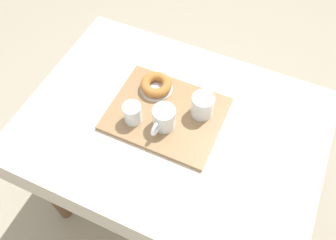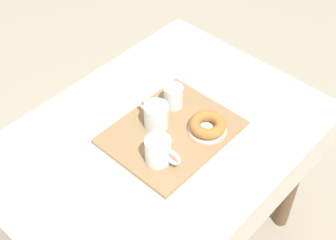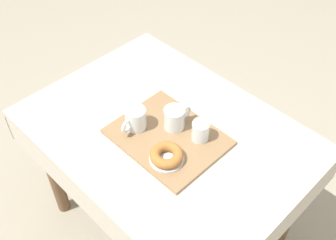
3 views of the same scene
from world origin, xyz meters
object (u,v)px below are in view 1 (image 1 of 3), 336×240
at_px(tea_mug_left, 202,105).
at_px(water_glass_near, 133,114).
at_px(dining_table, 171,139).
at_px(serving_tray, 166,114).
at_px(sugar_donut_left, 156,85).
at_px(donut_plate_left, 156,88).
at_px(tea_mug_right, 164,119).

distance_m(tea_mug_left, water_glass_near, 0.26).
bearing_deg(dining_table, water_glass_near, -158.52).
distance_m(serving_tray, sugar_donut_left, 0.12).
height_order(serving_tray, tea_mug_left, tea_mug_left).
relative_size(water_glass_near, donut_plate_left, 0.62).
height_order(dining_table, tea_mug_left, tea_mug_left).
relative_size(dining_table, tea_mug_right, 8.97).
xyz_separation_m(tea_mug_left, tea_mug_right, (-0.11, -0.11, 0.00)).
relative_size(dining_table, serving_tray, 2.66).
bearing_deg(water_glass_near, serving_tray, 39.09).
relative_size(tea_mug_right, donut_plate_left, 0.96).
bearing_deg(dining_table, tea_mug_right, -123.54).
bearing_deg(tea_mug_left, sugar_donut_left, 171.39).
relative_size(tea_mug_left, tea_mug_right, 1.00).
distance_m(water_glass_near, donut_plate_left, 0.17).
relative_size(donut_plate_left, sugar_donut_left, 1.05).
distance_m(tea_mug_left, sugar_donut_left, 0.21).
height_order(tea_mug_left, tea_mug_right, same).
relative_size(dining_table, tea_mug_left, 8.98).
bearing_deg(tea_mug_right, donut_plate_left, 124.70).
relative_size(tea_mug_right, sugar_donut_left, 1.01).
distance_m(serving_tray, donut_plate_left, 0.12).
bearing_deg(water_glass_near, tea_mug_left, 31.66).
bearing_deg(sugar_donut_left, serving_tray, -46.66).
xyz_separation_m(dining_table, serving_tray, (-0.04, 0.03, 0.12)).
bearing_deg(dining_table, serving_tray, 142.77).
height_order(tea_mug_left, donut_plate_left, tea_mug_left).
bearing_deg(water_glass_near, dining_table, 21.48).
bearing_deg(tea_mug_left, water_glass_near, -148.34).
relative_size(dining_table, water_glass_near, 13.89).
relative_size(tea_mug_left, water_glass_near, 1.55).
xyz_separation_m(serving_tray, tea_mug_right, (0.02, -0.06, 0.05)).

